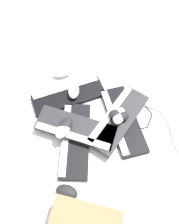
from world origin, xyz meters
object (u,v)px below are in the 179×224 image
at_px(mouse_2, 67,192).
at_px(mouse_5, 119,115).
at_px(mouse_1, 74,91).
at_px(keyboard_2, 75,139).
at_px(keyboard_4, 119,119).
at_px(keyboard_3, 75,128).
at_px(mouse_6, 119,116).
at_px(keyboard_0, 123,120).
at_px(mouse_3, 62,73).
at_px(mouse_4, 63,130).
at_px(mouse_0, 65,126).
at_px(keyboard_1, 69,95).

xyz_separation_m(mouse_2, mouse_5, (0.32, 0.35, 0.06)).
bearing_deg(mouse_2, mouse_1, 106.63).
height_order(keyboard_2, mouse_1, mouse_1).
bearing_deg(mouse_2, keyboard_4, 72.91).
distance_m(keyboard_3, mouse_6, 0.25).
bearing_deg(keyboard_0, mouse_3, 130.46).
relative_size(keyboard_0, mouse_2, 4.13).
bearing_deg(keyboard_3, mouse_4, -167.11).
relative_size(mouse_2, mouse_6, 1.00).
height_order(keyboard_0, mouse_0, mouse_0).
xyz_separation_m(keyboard_0, mouse_2, (-0.35, -0.35, 0.01)).
relative_size(keyboard_0, mouse_3, 4.13).
relative_size(keyboard_0, keyboard_4, 1.07).
bearing_deg(mouse_5, mouse_1, 155.94).
bearing_deg(mouse_2, keyboard_0, 70.75).
xyz_separation_m(mouse_5, mouse_6, (-0.00, -0.00, 0.00)).
xyz_separation_m(keyboard_2, mouse_3, (-0.04, 0.46, 0.01)).
bearing_deg(mouse_5, mouse_0, -156.58).
height_order(mouse_2, mouse_6, mouse_6).
xyz_separation_m(mouse_1, mouse_3, (-0.06, 0.17, -0.03)).
xyz_separation_m(mouse_0, mouse_1, (0.07, 0.24, -0.03)).
distance_m(keyboard_1, mouse_0, 0.25).
relative_size(mouse_2, mouse_3, 1.00).
distance_m(keyboard_2, keyboard_3, 0.06).
xyz_separation_m(keyboard_4, mouse_5, (-0.00, 0.01, 0.04)).
distance_m(mouse_2, mouse_5, 0.48).
height_order(keyboard_1, mouse_2, mouse_2).
bearing_deg(mouse_6, keyboard_4, 86.42).
bearing_deg(mouse_3, keyboard_1, -86.20).
bearing_deg(mouse_1, keyboard_0, -120.49).
bearing_deg(keyboard_3, mouse_1, 86.32).
xyz_separation_m(keyboard_3, mouse_0, (-0.05, 0.01, 0.04)).
xyz_separation_m(keyboard_0, mouse_5, (-0.03, 0.00, 0.07)).
bearing_deg(keyboard_3, mouse_6, 5.96).
bearing_deg(keyboard_3, mouse_2, -103.72).
relative_size(keyboard_1, mouse_3, 4.20).
bearing_deg(mouse_4, mouse_6, 132.77).
height_order(keyboard_2, mouse_5, mouse_5).
height_order(keyboard_1, keyboard_2, same).
bearing_deg(keyboard_2, keyboard_1, 91.75).
bearing_deg(mouse_0, keyboard_0, 132.07).
distance_m(keyboard_4, mouse_0, 0.30).
bearing_deg(keyboard_4, keyboard_2, -163.12).
distance_m(keyboard_0, mouse_2, 0.50).
distance_m(keyboard_2, mouse_6, 0.27).
relative_size(mouse_3, mouse_4, 1.00).
bearing_deg(mouse_1, mouse_4, 171.36).
relative_size(keyboard_0, mouse_4, 4.13).
bearing_deg(keyboard_2, mouse_4, 145.87).
bearing_deg(mouse_1, mouse_5, -123.99).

